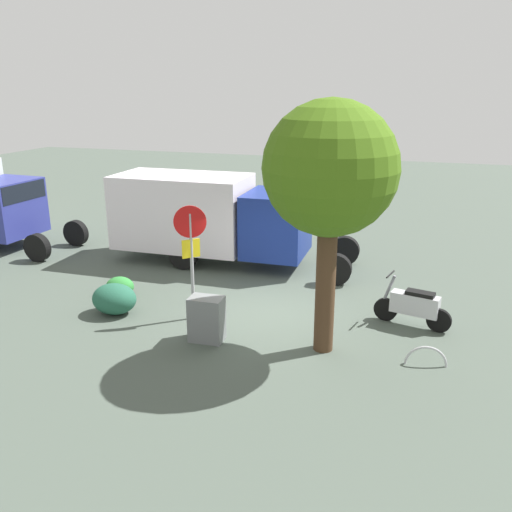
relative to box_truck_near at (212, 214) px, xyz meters
name	(u,v)px	position (x,y,z in m)	size (l,w,h in m)	color
ground_plane	(268,312)	(-2.85, 3.37, -1.55)	(60.00, 60.00, 0.00)	#475248
box_truck_near	(212,214)	(0.00, 0.00, 0.00)	(7.63, 2.30, 2.73)	black
motorcycle	(414,306)	(-6.30, 3.09, -1.03)	(1.79, 0.70, 1.20)	black
stop_sign	(191,245)	(-1.23, 4.26, 0.31)	(0.71, 0.33, 2.79)	#9E9EA3
street_tree	(330,172)	(-4.52, 4.87, 2.26)	(2.67, 2.67, 5.20)	#47301E
utility_cabinet	(207,319)	(-1.99, 5.23, -1.04)	(0.74, 0.49, 1.01)	slate
bike_rack_hoop	(425,365)	(-6.63, 4.93, -1.55)	(0.85, 0.85, 0.05)	#B7B7BC
shrub_near_sign	(120,286)	(1.25, 3.51, -1.28)	(0.77, 0.63, 0.52)	#2F8237
shrub_mid_verge	(114,299)	(0.75, 4.57, -1.16)	(1.12, 0.91, 0.76)	#235943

